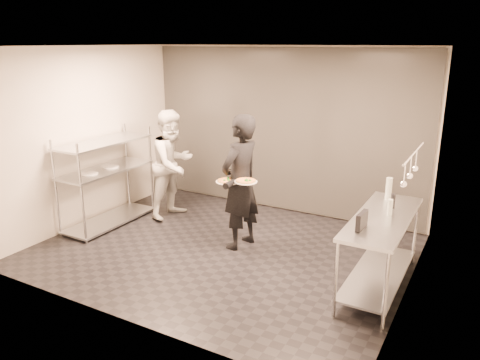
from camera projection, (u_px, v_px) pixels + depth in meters
The scene contains 13 objects.
room_shell at pixel (261, 139), 7.26m from camera, with size 5.00×4.00×2.80m.
pass_rack at pixel (107, 178), 7.45m from camera, with size 0.60×1.60×1.50m.
prep_counter at pixel (381, 240), 5.48m from camera, with size 0.60×1.80×0.92m.
utensil_rail at pixel (411, 167), 5.10m from camera, with size 0.07×1.20×0.31m.
waiter at pixel (240, 182), 6.55m from camera, with size 0.70×0.46×1.92m, color black.
chef at pixel (173, 164), 7.75m from camera, with size 0.88×0.68×1.80m, color beige.
pizza_plate_near at pixel (227, 181), 6.45m from camera, with size 0.32×0.32×0.05m.
pizza_plate_far at pixel (246, 181), 6.29m from camera, with size 0.31×0.31×0.05m.
salad_plate at pixel (242, 150), 6.72m from camera, with size 0.25×0.25×0.07m.
pos_monitor at pixel (362, 221), 5.00m from camera, with size 0.05×0.26×0.19m, color black.
bottle_green at pixel (389, 189), 5.94m from camera, with size 0.08×0.08×0.28m, color gray.
bottle_clear at pixel (390, 208), 5.39m from camera, with size 0.06×0.06×0.20m, color gray.
bottle_dark at pixel (393, 201), 5.62m from camera, with size 0.05×0.05×0.19m, color black.
Camera 1 is at (3.19, -5.21, 2.86)m, focal length 35.00 mm.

